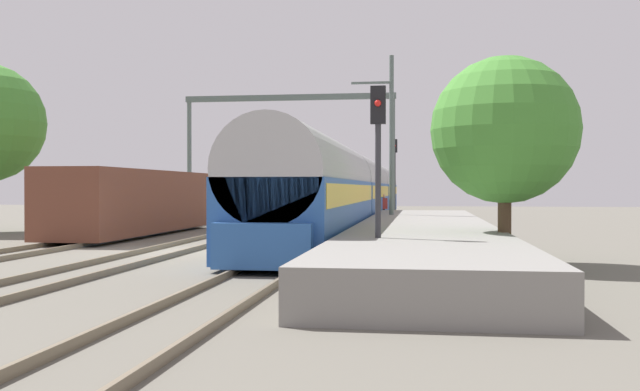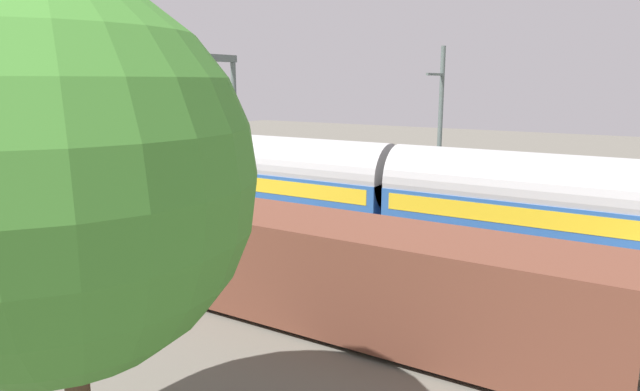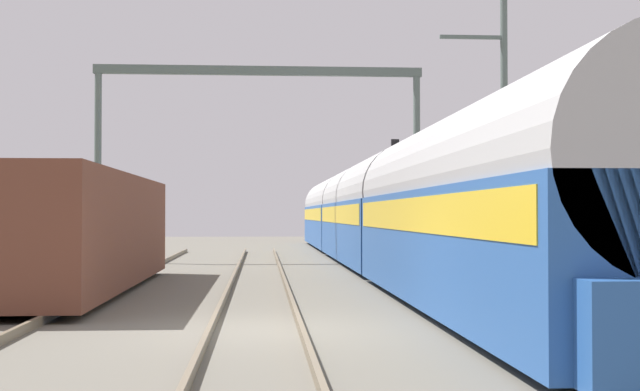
% 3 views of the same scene
% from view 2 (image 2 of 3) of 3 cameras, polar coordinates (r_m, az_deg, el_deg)
% --- Properties ---
extents(platform, '(4.40, 28.00, 0.90)m').
position_cam_2_polar(platform, '(25.64, 28.59, -3.47)').
color(platform, gray).
rests_on(platform, ground).
extents(passenger_train, '(2.93, 49.20, 3.82)m').
position_cam_2_polar(passenger_train, '(27.80, -7.98, 2.15)').
color(passenger_train, '#28569E').
rests_on(passenger_train, ground).
extents(freight_car, '(2.80, 13.00, 2.70)m').
position_cam_2_polar(freight_car, '(14.74, 4.01, -8.36)').
color(freight_car, brown).
rests_on(freight_car, ground).
extents(person_crossing, '(0.47, 0.40, 1.73)m').
position_cam_2_polar(person_crossing, '(29.84, -7.85, 0.96)').
color(person_crossing, black).
rests_on(person_crossing, ground).
extents(railway_signal_far, '(0.36, 0.30, 5.40)m').
position_cam_2_polar(railway_signal_far, '(34.01, -15.55, 6.04)').
color(railway_signal_far, '#2D2D33').
rests_on(railway_signal_far, ground).
extents(catenary_gantry, '(13.19, 0.28, 7.86)m').
position_cam_2_polar(catenary_gantry, '(25.80, -18.20, 9.25)').
color(catenary_gantry, '#53625D').
rests_on(catenary_gantry, ground).
extents(catenary_pole_east_mid, '(1.90, 0.20, 8.00)m').
position_cam_2_polar(catenary_pole_east_mid, '(24.97, 12.17, 5.97)').
color(catenary_pole_east_mid, '#53625D').
rests_on(catenary_pole_east_mid, ground).
extents(tree_west_background, '(5.59, 5.59, 7.95)m').
position_cam_2_polar(tree_west_background, '(8.55, -25.41, 1.38)').
color(tree_west_background, '#4C3826').
rests_on(tree_west_background, ground).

